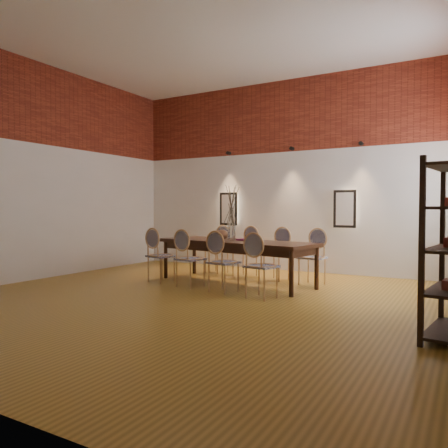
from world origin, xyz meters
The scene contains 24 objects.
floor centered at (0.00, 0.00, -0.01)m, with size 7.00×7.00×0.02m, color olive.
ceiling centered at (0.00, 0.00, 4.01)m, with size 7.00×7.00×0.02m, color silver.
wall_back centered at (0.00, 3.55, 2.00)m, with size 7.00×0.10×4.00m, color silver.
wall_left centered at (-3.55, 0.00, 2.00)m, with size 0.10×7.00×4.00m, color silver.
brick_band_back centered at (0.00, 3.48, 3.25)m, with size 7.00×0.02×1.50m, color maroon.
brick_band_left centered at (-3.48, 0.00, 3.25)m, with size 0.02×7.00×1.50m, color maroon.
niche_left centered at (-1.30, 3.45, 1.30)m, with size 0.36×0.06×0.66m, color #FFEAC6.
niche_right centered at (1.30, 3.45, 1.30)m, with size 0.36×0.06×0.66m, color #FFEAC6.
spot_fixture_left centered at (-1.30, 3.42, 2.55)m, with size 0.08×0.08×0.10m, color black.
spot_fixture_mid centered at (0.20, 3.42, 2.55)m, with size 0.08×0.08×0.10m, color black.
spot_fixture_right centered at (1.60, 3.42, 2.55)m, with size 0.08×0.08×0.10m, color black.
dining_table centered at (-0.11, 1.51, 0.38)m, with size 2.89×0.93×0.75m, color #381A0D.
chair_near_a centered at (-1.31, 0.98, 0.47)m, with size 0.44×0.44×0.94m, color tan, non-canonical shape.
chair_near_b centered at (-0.60, 0.85, 0.47)m, with size 0.44×0.44×0.94m, color tan, non-canonical shape.
chair_near_c centered at (0.11, 0.71, 0.47)m, with size 0.44×0.44×0.94m, color tan, non-canonical shape.
chair_near_d centered at (0.82, 0.58, 0.47)m, with size 0.44×0.44×0.94m, color tan, non-canonical shape.
chair_far_a centered at (-1.04, 2.45, 0.47)m, with size 0.44×0.44×0.94m, color tan, non-canonical shape.
chair_far_b centered at (-0.33, 2.31, 0.47)m, with size 0.44×0.44×0.94m, color tan, non-canonical shape.
chair_far_c centered at (0.39, 2.18, 0.47)m, with size 0.44×0.44×0.94m, color tan, non-canonical shape.
chair_far_d centered at (1.10, 2.05, 0.47)m, with size 0.44×0.44×0.94m, color tan, non-canonical shape.
vase centered at (-0.19, 1.53, 0.90)m, with size 0.14×0.14×0.30m, color silver.
dried_branches centered at (-0.19, 1.53, 1.35)m, with size 0.50×0.50×0.70m, color #433A2A, non-canonical shape.
bowl centered at (-0.38, 1.51, 0.84)m, with size 0.24×0.24×0.18m, color brown.
book centered at (0.03, 1.61, 0.77)m, with size 0.26×0.18×0.03m, color #8D2D62.
Camera 1 is at (3.46, -5.16, 1.30)m, focal length 35.00 mm.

